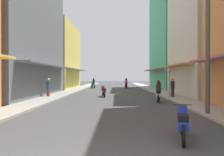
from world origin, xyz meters
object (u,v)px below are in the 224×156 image
Objects in this scene: motorbike_silver at (126,83)px; motorbike_red at (104,91)px; motorbike_white at (159,92)px; utility_pole at (208,42)px; motorbike_green at (93,84)px; motorbike_maroon at (126,84)px; motorbike_blue at (183,122)px; pedestrian_midway at (173,86)px; street_sign_no_entry at (169,78)px; pedestrian_foreground at (48,86)px.

motorbike_silver is 1.01× the size of motorbike_red.
motorbike_white is 6.15m from utility_pole.
motorbike_green and motorbike_silver have the same top height.
motorbike_maroon is 0.27× the size of utility_pole.
pedestrian_midway is at bearing 76.78° from motorbike_blue.
street_sign_no_entry is (2.18, 10.47, 1.21)m from motorbike_blue.
motorbike_green is 0.99× the size of motorbike_silver.
motorbike_maroon is at bearing 99.65° from street_sign_no_entry.
motorbike_green is 13.96m from motorbike_red.
pedestrian_midway reaches higher than motorbike_blue.
pedestrian_midway is at bearing -61.10° from motorbike_green.
street_sign_no_entry is at bearing -82.18° from motorbike_silver.
motorbike_maroon reaches higher than motorbike_red.
motorbike_red is (2.42, -13.75, -0.20)m from motorbike_green.
motorbike_white is at bearing -122.39° from pedestrian_midway.
pedestrian_foreground is 10.55m from pedestrian_midway.
pedestrian_foreground is 13.31m from utility_pole.
motorbike_white is 1.00× the size of pedestrian_midway.
motorbike_green is 14.80m from pedestrian_foreground.
pedestrian_foreground reaches higher than motorbike_green.
street_sign_no_entry reaches higher than motorbike_white.
motorbike_silver is 18.58m from street_sign_no_entry.
motorbike_maroon is at bearing 102.77° from pedestrian_midway.
motorbike_maroon is 1.00× the size of motorbike_silver.
motorbike_maroon is 15.75m from street_sign_no_entry.
motorbike_white is at bearing -69.46° from motorbike_green.
motorbike_silver is at bearing 97.82° from street_sign_no_entry.
motorbike_green is 27.27m from motorbike_blue.
street_sign_no_entry is at bearing 50.77° from motorbike_white.
street_sign_no_entry reaches higher than pedestrian_foreground.
utility_pole reaches higher than motorbike_blue.
motorbike_green is at bearing 110.54° from motorbike_white.
motorbike_red is 4.81m from pedestrian_foreground.
motorbike_silver is at bearing 94.18° from motorbike_white.
motorbike_blue is 13.32m from motorbike_red.
motorbike_white is 0.98× the size of motorbike_silver.
pedestrian_midway is at bearing -79.69° from motorbike_silver.
motorbike_blue is at bearing -101.78° from street_sign_no_entry.
motorbike_maroon is 1.05× the size of pedestrian_foreground.
pedestrian_foreground is (-8.88, 2.96, 0.26)m from motorbike_white.
motorbike_silver is 1.05× the size of pedestrian_foreground.
motorbike_red is (-2.73, -15.88, -0.20)m from motorbike_silver.
motorbike_maroon is 1.01× the size of motorbike_red.
pedestrian_foreground is (-7.33, -13.87, 0.26)m from motorbike_maroon.
motorbike_red is at bearing 137.47° from motorbike_white.
motorbike_white is at bearing -18.42° from pedestrian_foreground.
pedestrian_midway reaches higher than motorbike_silver.
motorbike_silver reaches higher than motorbike_red.
motorbike_silver is at bearing 66.05° from pedestrian_foreground.
utility_pole reaches higher than motorbike_maroon.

